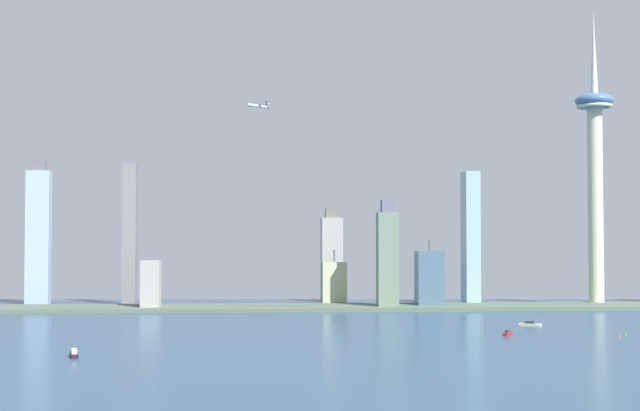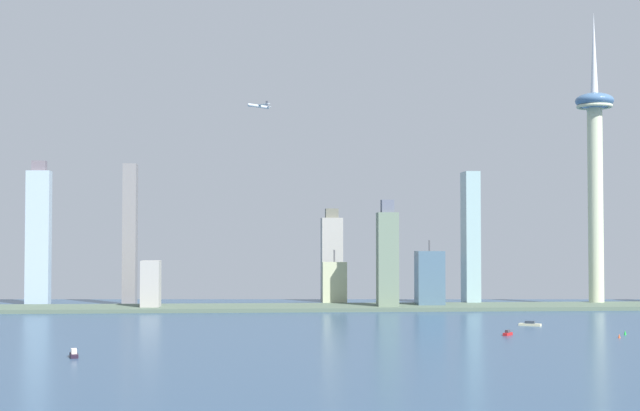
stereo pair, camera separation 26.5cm
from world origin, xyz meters
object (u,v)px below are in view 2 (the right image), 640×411
Objects in this scene: skyscraper_2 at (334,284)px; channel_buoy_0 at (619,336)px; skyscraper_5 at (151,285)px; skyscraper_6 at (471,238)px; skyscraper_7 at (430,279)px; channel_buoy_1 at (625,333)px; airplane at (258,106)px; skyscraper_9 at (130,234)px; observation_tower at (595,158)px; skyscraper_3 at (332,258)px; boat_5 at (530,324)px; boat_0 at (508,333)px; boat_2 at (74,354)px; skyscraper_8 at (387,259)px; skyscraper_1 at (38,236)px.

channel_buoy_0 is at bearing -61.92° from skyscraper_2.
skyscraper_6 reaches higher than skyscraper_5.
skyscraper_7 is 21.61× the size of channel_buoy_1.
skyscraper_6 is 5.64× the size of airplane.
skyscraper_6 is at bearing -3.61° from skyscraper_9.
airplane reaches higher than skyscraper_5.
skyscraper_3 is (-252.48, 73.55, -98.63)m from observation_tower.
skyscraper_7 is (84.80, -94.18, -18.36)m from skyscraper_3.
skyscraper_5 is 311.84m from skyscraper_6.
skyscraper_7 reaches higher than boat_5.
skyscraper_5 is 1.95× the size of airplane.
skyscraper_6 is at bearing 135.88° from airplane.
airplane is at bearing -179.60° from skyscraper_2.
boat_0 is 0.67× the size of boat_2.
observation_tower is 97.79× the size of channel_buoy_1.
skyscraper_5 is 345.47m from boat_5.
skyscraper_7 reaches higher than boat_0.
skyscraper_8 is 255.85m from skyscraper_9.
channel_buoy_0 is (75.61, -268.69, -25.45)m from skyscraper_7.
boat_5 is at bearing -76.96° from skyscraper_7.
skyscraper_6 is 9.19× the size of boat_2.
skyscraper_9 reaches higher than skyscraper_5.
boat_5 is 353.85m from airplane.
skyscraper_1 is 2.62× the size of skyscraper_2.
skyscraper_2 is at bearing -5.87° from skyscraper_9.
skyscraper_1 is 426.21m from skyscraper_6.
boat_0 is 381.60m from airplane.
skyscraper_1 is at bearing 145.57° from channel_buoy_1.
boat_2 is at bearing -123.69° from skyscraper_8.
channel_buoy_1 is 0.13× the size of airplane.
boat_2 is (-176.60, -440.24, -43.41)m from skyscraper_3.
skyscraper_2 is 420.36m from boat_2.
skyscraper_9 is 178.19m from airplane.
skyscraper_6 is 311.91m from channel_buoy_0.
skyscraper_1 is 2.24× the size of skyscraper_7.
skyscraper_5 is at bearing 86.79° from boat_0.
skyscraper_3 is at bearing 143.63° from boat_2.
skyscraper_7 is (258.03, 11.33, 4.20)m from skyscraper_5.
channel_buoy_0 is (162.45, -304.53, -19.94)m from skyscraper_2.
skyscraper_8 is (-209.89, -37.95, -96.94)m from observation_tower.
airplane reaches higher than boat_2.
skyscraper_9 is 410.83m from boat_5.
skyscraper_9 is 47.08× the size of channel_buoy_1.
observation_tower reaches higher than airplane.
observation_tower is at bearing -90.17° from boat_5.
skyscraper_1 is 296.31m from skyscraper_2.
observation_tower is at bearing -4.50° from skyscraper_9.
boat_2 is at bearing -128.99° from skyscraper_6.
channel_buoy_1 is at bearing -34.55° from skyscraper_5.
skyscraper_8 is 10.60× the size of boat_0.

